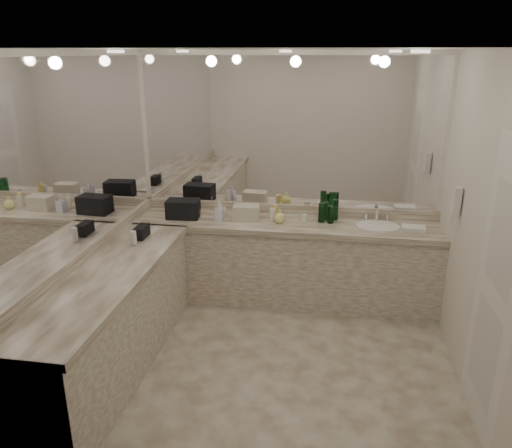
% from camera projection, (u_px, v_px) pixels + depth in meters
% --- Properties ---
extents(floor, '(3.20, 3.20, 0.00)m').
position_uv_depth(floor, '(269.00, 362.00, 4.39)').
color(floor, beige).
rests_on(floor, ground).
extents(ceiling, '(3.20, 3.20, 0.00)m').
position_uv_depth(ceiling, '(272.00, 49.00, 3.54)').
color(ceiling, white).
rests_on(ceiling, floor).
extents(wall_back, '(3.20, 0.02, 2.60)m').
position_uv_depth(wall_back, '(289.00, 178.00, 5.36)').
color(wall_back, silver).
rests_on(wall_back, floor).
extents(wall_left, '(0.02, 3.00, 2.60)m').
position_uv_depth(wall_left, '(82.00, 212.00, 4.20)').
color(wall_left, silver).
rests_on(wall_left, floor).
extents(wall_right, '(0.02, 3.00, 2.60)m').
position_uv_depth(wall_right, '(482.00, 233.00, 3.72)').
color(wall_right, silver).
rests_on(wall_right, floor).
extents(vanity_back_base, '(3.20, 0.60, 0.84)m').
position_uv_depth(vanity_back_base, '(284.00, 264.00, 5.37)').
color(vanity_back_base, beige).
rests_on(vanity_back_base, floor).
extents(vanity_back_top, '(3.20, 0.64, 0.06)m').
position_uv_depth(vanity_back_top, '(285.00, 225.00, 5.21)').
color(vanity_back_top, beige).
rests_on(vanity_back_top, vanity_back_base).
extents(vanity_left_base, '(0.60, 2.40, 0.84)m').
position_uv_depth(vanity_left_base, '(110.00, 325.00, 4.17)').
color(vanity_left_base, beige).
rests_on(vanity_left_base, floor).
extents(vanity_left_top, '(0.64, 2.42, 0.06)m').
position_uv_depth(vanity_left_top, '(106.00, 276.00, 4.02)').
color(vanity_left_top, beige).
rests_on(vanity_left_top, vanity_left_base).
extents(backsplash_back, '(3.20, 0.04, 0.10)m').
position_uv_depth(backsplash_back, '(288.00, 209.00, 5.46)').
color(backsplash_back, beige).
rests_on(backsplash_back, vanity_back_top).
extents(backsplash_left, '(0.04, 3.00, 0.10)m').
position_uv_depth(backsplash_left, '(89.00, 251.00, 4.32)').
color(backsplash_left, beige).
rests_on(backsplash_left, vanity_left_top).
extents(mirror_back, '(3.12, 0.01, 1.55)m').
position_uv_depth(mirror_back, '(289.00, 133.00, 5.19)').
color(mirror_back, white).
rests_on(mirror_back, wall_back).
extents(mirror_left, '(0.01, 2.92, 1.55)m').
position_uv_depth(mirror_left, '(77.00, 157.00, 4.05)').
color(mirror_left, white).
rests_on(mirror_left, wall_left).
extents(sink, '(0.44, 0.44, 0.03)m').
position_uv_depth(sink, '(378.00, 227.00, 5.07)').
color(sink, white).
rests_on(sink, vanity_back_top).
extents(faucet, '(0.24, 0.16, 0.14)m').
position_uv_depth(faucet, '(377.00, 214.00, 5.24)').
color(faucet, silver).
rests_on(faucet, vanity_back_top).
extents(wall_phone, '(0.06, 0.10, 0.24)m').
position_uv_depth(wall_phone, '(457.00, 200.00, 4.36)').
color(wall_phone, white).
rests_on(wall_phone, wall_right).
extents(door, '(0.02, 0.82, 2.10)m').
position_uv_depth(door, '(494.00, 294.00, 3.34)').
color(door, white).
rests_on(door, wall_right).
extents(black_toiletry_bag, '(0.35, 0.24, 0.19)m').
position_uv_depth(black_toiletry_bag, '(183.00, 209.00, 5.30)').
color(black_toiletry_bag, black).
rests_on(black_toiletry_bag, vanity_back_top).
extents(black_bag_spill, '(0.10, 0.21, 0.11)m').
position_uv_depth(black_bag_spill, '(142.00, 232.00, 4.75)').
color(black_bag_spill, black).
rests_on(black_bag_spill, vanity_left_top).
extents(cream_cosmetic_case, '(0.28, 0.19, 0.16)m').
position_uv_depth(cream_cosmetic_case, '(246.00, 212.00, 5.25)').
color(cream_cosmetic_case, beige).
rests_on(cream_cosmetic_case, vanity_back_top).
extents(hand_towel, '(0.24, 0.17, 0.04)m').
position_uv_depth(hand_towel, '(414.00, 228.00, 4.96)').
color(hand_towel, white).
rests_on(hand_towel, vanity_back_top).
extents(lotion_left, '(0.06, 0.06, 0.13)m').
position_uv_depth(lotion_left, '(134.00, 238.00, 4.56)').
color(lotion_left, white).
rests_on(lotion_left, vanity_left_top).
extents(soap_bottle_a, '(0.09, 0.09, 0.18)m').
position_uv_depth(soap_bottle_a, '(220.00, 208.00, 5.36)').
color(soap_bottle_a, silver).
rests_on(soap_bottle_a, vanity_back_top).
extents(soap_bottle_b, '(0.10, 0.10, 0.19)m').
position_uv_depth(soap_bottle_b, '(219.00, 212.00, 5.23)').
color(soap_bottle_b, silver).
rests_on(soap_bottle_b, vanity_back_top).
extents(soap_bottle_c, '(0.13, 0.13, 0.15)m').
position_uv_depth(soap_bottle_c, '(280.00, 216.00, 5.15)').
color(soap_bottle_c, '#EDEC84').
rests_on(soap_bottle_c, vanity_back_top).
extents(green_bottle_0, '(0.06, 0.06, 0.22)m').
position_uv_depth(green_bottle_0, '(335.00, 210.00, 5.23)').
color(green_bottle_0, '#10471D').
rests_on(green_bottle_0, vanity_back_top).
extents(green_bottle_1, '(0.07, 0.07, 0.19)m').
position_uv_depth(green_bottle_1, '(331.00, 214.00, 5.14)').
color(green_bottle_1, '#10471D').
rests_on(green_bottle_1, vanity_back_top).
extents(green_bottle_2, '(0.07, 0.07, 0.20)m').
position_uv_depth(green_bottle_2, '(322.00, 213.00, 5.17)').
color(green_bottle_2, '#10471D').
rests_on(green_bottle_2, vanity_back_top).
extents(green_bottle_3, '(0.06, 0.06, 0.20)m').
position_uv_depth(green_bottle_3, '(326.00, 211.00, 5.23)').
color(green_bottle_3, '#10471D').
rests_on(green_bottle_3, vanity_back_top).
extents(amenity_bottle_0, '(0.05, 0.05, 0.08)m').
position_uv_depth(amenity_bottle_0, '(304.00, 218.00, 5.21)').
color(amenity_bottle_0, white).
rests_on(amenity_bottle_0, vanity_back_top).
extents(amenity_bottle_1, '(0.05, 0.05, 0.15)m').
position_uv_depth(amenity_bottle_1, '(275.00, 212.00, 5.28)').
color(amenity_bottle_1, '#F2D84C').
rests_on(amenity_bottle_1, vanity_back_top).
extents(amenity_bottle_2, '(0.06, 0.06, 0.13)m').
position_uv_depth(amenity_bottle_2, '(272.00, 214.00, 5.24)').
color(amenity_bottle_2, white).
rests_on(amenity_bottle_2, vanity_back_top).
extents(amenity_bottle_3, '(0.04, 0.04, 0.11)m').
position_uv_depth(amenity_bottle_3, '(225.00, 213.00, 5.31)').
color(amenity_bottle_3, white).
rests_on(amenity_bottle_3, vanity_back_top).
extents(amenity_bottle_4, '(0.05, 0.05, 0.09)m').
position_uv_depth(amenity_bottle_4, '(237.00, 215.00, 5.28)').
color(amenity_bottle_4, '#9966B2').
rests_on(amenity_bottle_4, vanity_back_top).
extents(amenity_bottle_5, '(0.04, 0.04, 0.08)m').
position_uv_depth(amenity_bottle_5, '(199.00, 213.00, 5.37)').
color(amenity_bottle_5, '#E0B28C').
rests_on(amenity_bottle_5, vanity_back_top).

